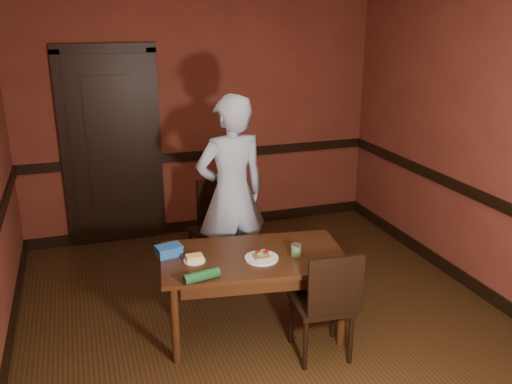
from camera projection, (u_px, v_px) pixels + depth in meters
floor at (270, 326)px, 4.44m from camera, size 4.00×4.50×0.01m
wall_back at (202, 116)px, 6.03m from camera, size 4.00×0.02×2.70m
wall_front at (482, 326)px, 1.99m from camera, size 4.00×0.02×2.70m
wall_right at (491, 147)px, 4.62m from camera, size 0.02×4.50×2.70m
dado_back at (203, 155)px, 6.16m from camera, size 4.00×0.03×0.10m
dado_right at (483, 197)px, 4.75m from camera, size 0.03×4.50×0.10m
baseboard_back at (205, 224)px, 6.43m from camera, size 4.00×0.03×0.12m
baseboard_left at (5, 368)px, 3.82m from camera, size 0.03×4.50×0.12m
baseboard_right at (471, 283)px, 5.02m from camera, size 0.03×4.50×0.12m
door at (112, 146)px, 5.78m from camera, size 1.05×0.07×2.20m
dining_table at (253, 293)px, 4.28m from camera, size 1.52×1.00×0.66m
chair_far at (217, 230)px, 5.18m from camera, size 0.54×0.54×0.93m
chair_near at (321, 301)px, 3.96m from camera, size 0.44×0.44×0.87m
person at (231, 194)px, 4.84m from camera, size 0.70×0.51×1.80m
sandwich_plate at (262, 257)px, 4.10m from camera, size 0.26×0.26×0.06m
sauce_jar at (296, 250)px, 4.15m from camera, size 0.08×0.08×0.10m
cheese_saucer at (194, 259)px, 4.07m from camera, size 0.16×0.16×0.05m
food_tub at (169, 251)px, 4.16m from camera, size 0.22×0.17×0.08m
wrapped_veg at (202, 276)px, 3.77m from camera, size 0.27×0.12×0.07m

